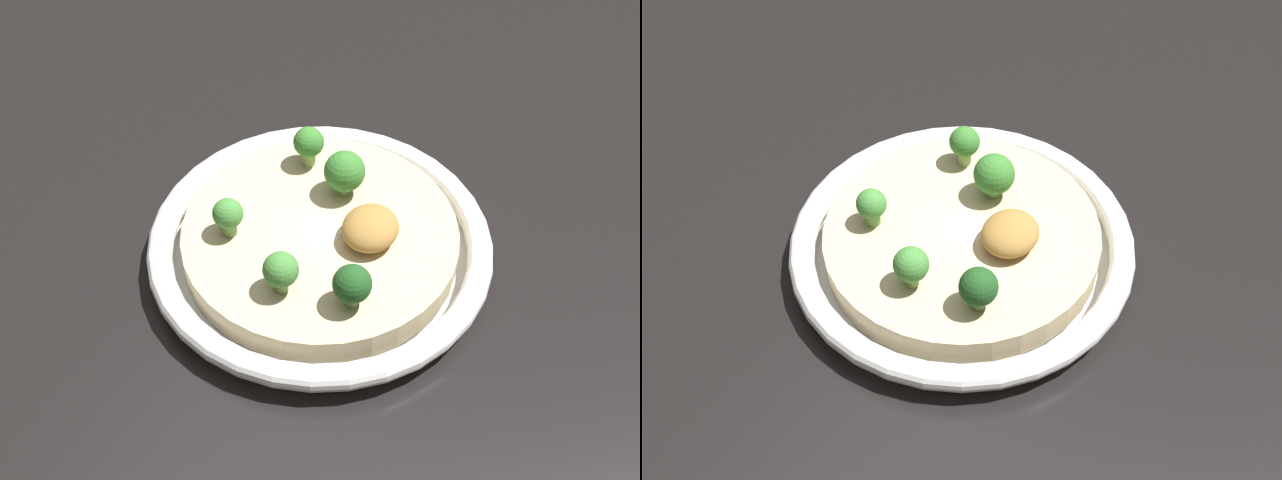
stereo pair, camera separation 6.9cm
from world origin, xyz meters
TOP-DOWN VIEW (x-y plane):
  - ground_plane at (0.00, 0.00)m, footprint 6.00×6.00m
  - risotto_bowl at (0.00, 0.00)m, footprint 0.30×0.30m
  - cheese_sprinkle at (-0.00, 0.00)m, footprint 0.04×0.04m
  - crispy_onion_garnish at (0.01, -0.04)m, footprint 0.05×0.05m
  - broccoli_front_left at (-0.06, -0.06)m, footprint 0.03×0.03m
  - broccoli_left at (-0.07, 0.00)m, footprint 0.03×0.03m
  - broccoli_back at (-0.04, 0.07)m, footprint 0.03×0.03m
  - broccoli_back_right at (0.07, 0.04)m, footprint 0.03×0.03m
  - broccoli_right at (0.05, -0.00)m, footprint 0.04×0.04m

SIDE VIEW (x-z plane):
  - ground_plane at x=0.00m, z-range 0.00..0.00m
  - risotto_bowl at x=0.00m, z-range 0.00..0.04m
  - cheese_sprinkle at x=0.00m, z-range 0.04..0.05m
  - crispy_onion_garnish at x=0.01m, z-range 0.04..0.06m
  - broccoli_back at x=-0.04m, z-range 0.04..0.08m
  - broccoli_left at x=-0.07m, z-range 0.04..0.08m
  - broccoli_front_left at x=-0.06m, z-range 0.04..0.08m
  - broccoli_back_right at x=0.07m, z-range 0.04..0.08m
  - broccoli_right at x=0.05m, z-range 0.04..0.08m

